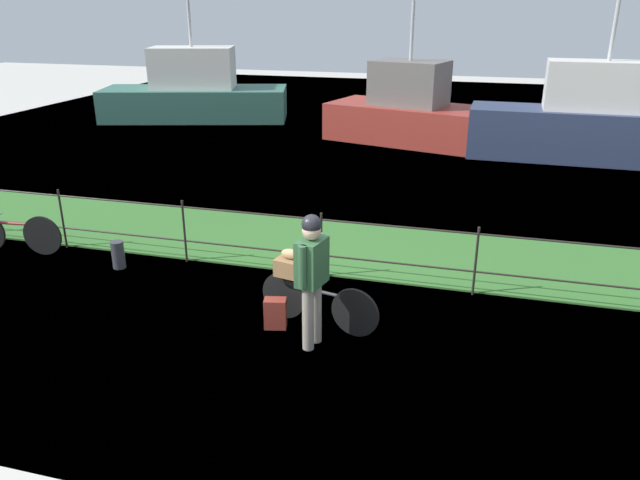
{
  "coord_description": "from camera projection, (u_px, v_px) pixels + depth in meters",
  "views": [
    {
      "loc": [
        2.24,
        -6.08,
        3.93
      ],
      "look_at": [
        0.18,
        1.39,
        0.9
      ],
      "focal_mm": 34.41,
      "sensor_mm": 36.0,
      "label": 1
    }
  ],
  "objects": [
    {
      "name": "ground_plane",
      "position": [
        275.0,
        348.0,
        7.44
      ],
      "size": [
        60.0,
        60.0,
        0.0
      ],
      "primitive_type": "plane",
      "color": "beige"
    },
    {
      "name": "grass_strip",
      "position": [
        341.0,
        246.0,
        10.47
      ],
      "size": [
        27.0,
        2.4,
        0.03
      ],
      "primitive_type": "cube",
      "color": "#38702D",
      "rests_on": "ground"
    },
    {
      "name": "harbor_water",
      "position": [
        411.0,
        139.0,
        18.59
      ],
      "size": [
        30.0,
        30.0,
        0.0
      ],
      "primitive_type": "plane",
      "color": "#426684",
      "rests_on": "ground"
    },
    {
      "name": "iron_fence",
      "position": [
        321.0,
        240.0,
        9.12
      ],
      "size": [
        18.04,
        0.04,
        1.03
      ],
      "color": "#28231E",
      "rests_on": "ground"
    },
    {
      "name": "bicycle_main",
      "position": [
        317.0,
        302.0,
        7.83
      ],
      "size": [
        1.64,
        0.4,
        0.64
      ],
      "color": "black",
      "rests_on": "ground"
    },
    {
      "name": "wooden_crate",
      "position": [
        291.0,
        267.0,
        7.84
      ],
      "size": [
        0.43,
        0.37,
        0.23
      ],
      "primitive_type": "cube",
      "rotation": [
        0.0,
        0.0,
        -0.22
      ],
      "color": "olive",
      "rests_on": "bicycle_main"
    },
    {
      "name": "terrier_dog",
      "position": [
        293.0,
        254.0,
        7.76
      ],
      "size": [
        0.32,
        0.2,
        0.18
      ],
      "color": "tan",
      "rests_on": "wooden_crate"
    },
    {
      "name": "cyclist_person",
      "position": [
        312.0,
        270.0,
        7.14
      ],
      "size": [
        0.34,
        0.53,
        1.68
      ],
      "color": "gray",
      "rests_on": "ground"
    },
    {
      "name": "backpack_on_paving",
      "position": [
        275.0,
        313.0,
        7.84
      ],
      "size": [
        0.31,
        0.24,
        0.4
      ],
      "primitive_type": "cube",
      "rotation": [
        0.0,
        0.0,
        3.37
      ],
      "color": "maroon",
      "rests_on": "ground"
    },
    {
      "name": "mooring_bollard",
      "position": [
        118.0,
        255.0,
        9.59
      ],
      "size": [
        0.2,
        0.2,
        0.44
      ],
      "primitive_type": "cylinder",
      "color": "#38383D",
      "rests_on": "ground"
    },
    {
      "name": "bicycle_parked",
      "position": [
        13.0,
        233.0,
        10.13
      ],
      "size": [
        1.67,
        0.26,
        0.66
      ],
      "color": "black",
      "rests_on": "ground"
    },
    {
      "name": "moored_boat_near",
      "position": [
        598.0,
        125.0,
        15.82
      ],
      "size": [
        6.49,
        1.76,
        4.13
      ],
      "color": "#2D3856",
      "rests_on": "ground"
    },
    {
      "name": "moored_boat_mid",
      "position": [
        195.0,
        94.0,
        21.45
      ],
      "size": [
        6.7,
        3.86,
        4.06
      ],
      "color": "#336656",
      "rests_on": "ground"
    },
    {
      "name": "moored_boat_far",
      "position": [
        408.0,
        113.0,
        18.04
      ],
      "size": [
        5.01,
        3.26,
        3.93
      ],
      "color": "#9E3328",
      "rests_on": "ground"
    }
  ]
}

